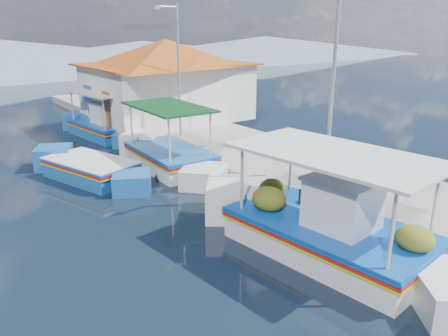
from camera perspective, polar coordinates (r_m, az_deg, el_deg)
ground at (r=10.52m, az=4.35°, el=-13.73°), size 160.00×160.00×0.00m
quay at (r=18.15m, az=6.12°, el=0.96°), size 5.00×44.00×0.50m
bollards at (r=16.18m, az=2.47°, el=0.41°), size 0.20×17.20×0.30m
main_caique at (r=11.52m, az=13.08°, el=-8.00°), size 3.20×8.94×2.96m
caique_green_canopy at (r=18.04m, az=-7.20°, el=1.38°), size 2.46×7.57×2.83m
caique_blue_hull at (r=17.37m, az=-16.96°, el=-0.31°), size 3.14×6.17×1.15m
caique_far at (r=23.98m, az=-15.39°, el=5.17°), size 2.73×7.39×2.60m
harbor_building at (r=25.02m, az=-7.48°, el=11.49°), size 10.49×10.49×4.40m
lamp_post_near at (r=13.71m, az=13.74°, el=10.46°), size 1.21×0.14×6.00m
lamp_post_far at (r=20.63m, az=-6.18°, el=13.20°), size 1.21×0.14×6.00m
mountain_ridge at (r=64.03m, az=-26.01°, el=13.07°), size 171.40×96.00×5.50m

